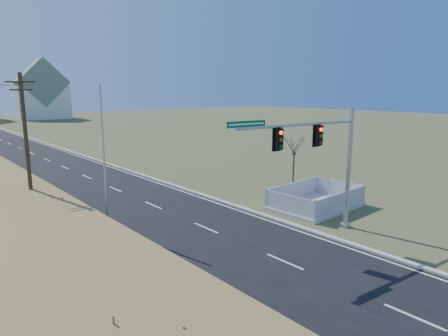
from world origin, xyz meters
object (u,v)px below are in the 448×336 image
fence_enclosure (315,203)px  open_sign (325,209)px  bare_tree (294,144)px  traffic_signal_mast (327,157)px  flagpole (105,173)px

fence_enclosure → open_sign: size_ratio=10.27×
bare_tree → fence_enclosure: bearing=-117.8°
traffic_signal_mast → bare_tree: 8.97m
fence_enclosure → flagpole: bearing=155.3°
traffic_signal_mast → flagpole: size_ratio=1.06×
traffic_signal_mast → open_sign: 5.36m
fence_enclosure → traffic_signal_mast: bearing=-140.2°
flagpole → bare_tree: bearing=-5.8°
fence_enclosure → flagpole: size_ratio=0.77×
fence_enclosure → bare_tree: bearing=59.4°
fence_enclosure → flagpole: 13.96m
traffic_signal_mast → open_sign: (2.98, 2.03, -3.97)m
open_sign → fence_enclosure: bearing=78.4°
fence_enclosure → bare_tree: size_ratio=1.33×
open_sign → flagpole: bearing=167.8°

